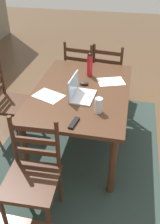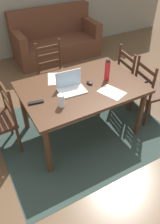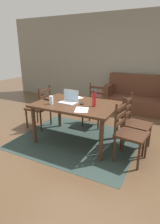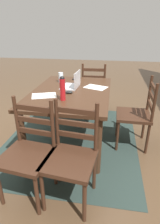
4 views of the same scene
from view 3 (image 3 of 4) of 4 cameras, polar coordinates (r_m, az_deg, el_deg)
ground_plane at (r=3.65m, az=-1.05°, el=-8.64°), size 14.00×14.00×0.00m
area_rug at (r=3.65m, az=-1.05°, el=-8.60°), size 2.23×1.86×0.01m
wall_back at (r=5.91m, az=12.46°, el=15.32°), size 8.00×0.12×2.70m
dining_table at (r=3.39m, az=-1.12°, el=1.24°), size 1.48×1.02×0.75m
chair_right_far at (r=3.33m, az=16.52°, el=-3.51°), size 0.49×0.49×0.95m
chair_left_far at (r=4.17m, az=-12.33°, el=1.40°), size 0.46×0.46×0.95m
chair_far_head at (r=4.21m, az=4.55°, el=1.99°), size 0.44×0.44×0.95m
chair_right_near at (r=2.97m, az=14.96°, el=-6.26°), size 0.49×0.49×0.95m
couch at (r=5.46m, az=17.37°, el=4.01°), size 1.80×0.80×1.00m
laptop at (r=3.42m, az=-3.34°, el=3.94°), size 0.34×0.24×0.23m
water_bottle at (r=3.16m, az=4.41°, el=4.30°), size 0.06×0.06×0.28m
drinking_glass at (r=3.35m, az=-8.87°, el=3.68°), size 0.07×0.07×0.15m
computer_mouse at (r=3.31m, az=0.61°, el=2.70°), size 0.07×0.11×0.03m
tv_remote at (r=3.64m, az=-10.07°, el=3.82°), size 0.17×0.07×0.02m
paper_stack_left at (r=3.01m, az=0.51°, el=0.71°), size 0.30×0.35×0.00m
paper_stack_right at (r=3.72m, az=-1.58°, el=4.33°), size 0.31×0.35×0.00m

